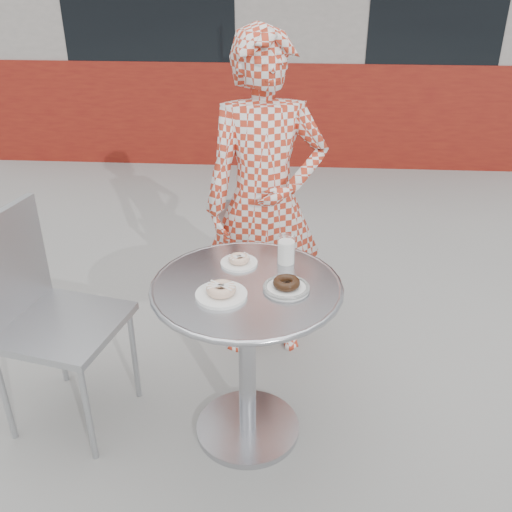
# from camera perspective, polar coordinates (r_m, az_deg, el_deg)

# --- Properties ---
(ground) EXTENTS (60.00, 60.00, 0.00)m
(ground) POSITION_cam_1_polar(r_m,az_deg,el_deg) (2.71, -0.91, -16.43)
(ground) COLOR gray
(ground) RESTS_ON ground
(bistro_table) EXTENTS (0.76, 0.76, 0.76)m
(bistro_table) POSITION_cam_1_polar(r_m,az_deg,el_deg) (2.31, -0.91, -6.83)
(bistro_table) COLOR silver
(bistro_table) RESTS_ON ground
(chair_far) EXTENTS (0.44, 0.44, 0.79)m
(chair_far) POSITION_cam_1_polar(r_m,az_deg,el_deg) (3.30, -0.62, -2.11)
(chair_far) COLOR #A6A9AE
(chair_far) RESTS_ON ground
(chair_left) EXTENTS (0.57, 0.56, 0.99)m
(chair_left) POSITION_cam_1_polar(r_m,az_deg,el_deg) (2.69, -18.37, -10.05)
(chair_left) COLOR #A6A9AE
(chair_left) RESTS_ON ground
(seated_person) EXTENTS (0.66, 0.49, 1.64)m
(seated_person) POSITION_cam_1_polar(r_m,az_deg,el_deg) (2.80, 0.90, 5.30)
(seated_person) COLOR #B6311C
(seated_person) RESTS_ON ground
(plate_far) EXTENTS (0.15, 0.15, 0.04)m
(plate_far) POSITION_cam_1_polar(r_m,az_deg,el_deg) (2.35, -1.71, -0.47)
(plate_far) COLOR white
(plate_far) RESTS_ON bistro_table
(plate_near) EXTENTS (0.20, 0.20, 0.05)m
(plate_near) POSITION_cam_1_polar(r_m,az_deg,el_deg) (2.13, -3.50, -3.59)
(plate_near) COLOR white
(plate_near) RESTS_ON bistro_table
(plate_checker) EXTENTS (0.18, 0.18, 0.05)m
(plate_checker) POSITION_cam_1_polar(r_m,az_deg,el_deg) (2.18, 3.05, -3.02)
(plate_checker) COLOR white
(plate_checker) RESTS_ON bistro_table
(milk_cup) EXTENTS (0.07, 0.07, 0.12)m
(milk_cup) POSITION_cam_1_polar(r_m,az_deg,el_deg) (2.34, 3.03, 0.51)
(milk_cup) COLOR white
(milk_cup) RESTS_ON bistro_table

